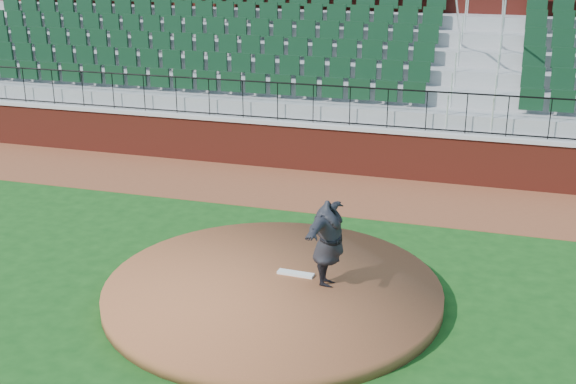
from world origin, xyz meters
name	(u,v)px	position (x,y,z in m)	size (l,w,h in m)	color
ground	(264,287)	(0.00, 0.00, 0.00)	(90.00, 90.00, 0.00)	#124213
warning_track	(334,192)	(0.00, 5.40, 0.01)	(34.00, 3.20, 0.01)	brown
field_wall	(349,151)	(0.00, 7.00, 0.60)	(34.00, 0.35, 1.20)	maroon
wall_cap	(349,127)	(0.00, 7.00, 1.25)	(34.00, 0.45, 0.10)	#B7B7B7
wall_railing	(350,106)	(0.00, 7.00, 1.80)	(34.00, 0.05, 1.00)	black
seating_stands	(370,69)	(0.00, 9.72, 2.30)	(34.00, 5.10, 4.60)	gray
concourse_wall	(387,41)	(0.00, 12.52, 2.75)	(34.00, 0.50, 5.50)	maroon
pitchers_mound	(273,291)	(0.28, -0.33, 0.12)	(5.83, 5.83, 0.25)	brown
pitching_rubber	(296,274)	(0.55, 0.15, 0.27)	(0.66, 0.16, 0.04)	white
pitcher	(328,243)	(1.18, -0.06, 1.02)	(1.90, 0.52, 1.54)	black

